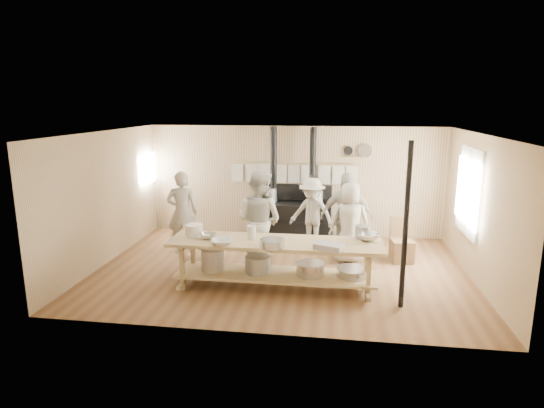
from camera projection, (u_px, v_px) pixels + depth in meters
name	position (u px, v px, depth m)	size (l,w,h in m)	color
ground	(281.00, 269.00, 8.72)	(7.00, 7.00, 0.00)	brown
room_shell	(282.00, 186.00, 8.36)	(7.00, 7.00, 7.00)	tan
window_right	(470.00, 192.00, 8.49)	(0.09, 1.50, 1.65)	beige
left_opening	(148.00, 169.00, 10.78)	(0.00, 0.90, 0.90)	white
stove	(292.00, 216.00, 10.65)	(1.90, 0.75, 2.60)	black
towel_rail	(294.00, 171.00, 10.70)	(3.00, 0.04, 0.47)	tan
back_wall_shelf	(358.00, 153.00, 10.43)	(0.63, 0.14, 0.32)	tan
prep_table	(275.00, 259.00, 7.74)	(3.60, 0.90, 0.85)	tan
support_post	(406.00, 227.00, 6.85)	(0.08, 0.08, 2.60)	black
cook_far_left	(182.00, 212.00, 9.55)	(0.64, 0.42, 1.75)	#B4B2A0
cook_left	(259.00, 221.00, 8.53)	(0.93, 0.73, 1.92)	#B4B2A0
cook_center	(350.00, 223.00, 8.96)	(0.80, 0.52, 1.63)	#B4B2A0
cook_right	(347.00, 217.00, 9.11)	(1.05, 0.44, 1.79)	#B4B2A0
cook_by_window	(312.00, 214.00, 9.82)	(1.01, 0.58, 1.56)	#B4B2A0
chair	(401.00, 249.00, 9.12)	(0.47, 0.47, 0.89)	#4F391F
bowl_white_a	(222.00, 242.00, 7.45)	(0.35, 0.35, 0.09)	white
bowl_steel_a	(209.00, 236.00, 7.79)	(0.28, 0.28, 0.09)	silver
bowl_white_b	(368.00, 236.00, 7.76)	(0.37, 0.37, 0.09)	white
bowl_steel_b	(368.00, 237.00, 7.69)	(0.38, 0.38, 0.12)	silver
roasting_pan	(329.00, 246.00, 7.21)	(0.44, 0.29, 0.10)	#B2B2B7
mixing_bowl_large	(272.00, 243.00, 7.33)	(0.40, 0.40, 0.13)	silver
bucket_galv	(363.00, 232.00, 7.75)	(0.25, 0.25, 0.23)	gray
deep_bowl_enamel	(194.00, 230.00, 7.97)	(0.31, 0.31, 0.19)	white
pitcher	(252.00, 232.00, 7.74)	(0.15, 0.15, 0.23)	white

